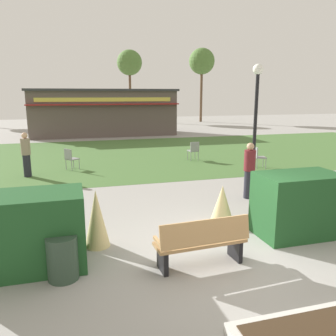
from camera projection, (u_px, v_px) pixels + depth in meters
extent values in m
plane|color=#999691|center=(222.00, 257.00, 6.67)|extent=(80.00, 80.00, 0.00)
cube|color=#446B33|center=(127.00, 155.00, 17.76)|extent=(36.00, 12.00, 0.01)
cube|color=tan|center=(200.00, 242.00, 6.27)|extent=(1.73, 0.58, 0.06)
cube|color=tan|center=(206.00, 232.00, 6.01)|extent=(1.70, 0.23, 0.44)
cube|color=black|center=(163.00, 259.00, 6.08)|extent=(0.11, 0.44, 0.45)
cube|color=black|center=(235.00, 248.00, 6.55)|extent=(0.11, 0.44, 0.45)
cube|color=tan|center=(158.00, 242.00, 5.99)|extent=(0.09, 0.44, 0.06)
cube|color=tan|center=(239.00, 230.00, 6.50)|extent=(0.09, 0.44, 0.06)
cube|color=#1E4C23|center=(24.00, 232.00, 6.09)|extent=(2.09, 1.10, 1.39)
cube|color=#1E4C23|center=(298.00, 205.00, 7.59)|extent=(1.81, 1.10, 1.40)
cone|color=#D1BC7F|center=(222.00, 205.00, 8.26)|extent=(0.61, 0.61, 0.96)
cone|color=#D1BC7F|center=(97.00, 219.00, 7.02)|extent=(0.52, 0.52, 1.21)
cylinder|color=black|center=(252.00, 179.00, 12.35)|extent=(0.22, 0.22, 0.20)
cylinder|color=black|center=(255.00, 130.00, 11.98)|extent=(0.12, 0.12, 3.75)
sphere|color=white|center=(258.00, 69.00, 11.54)|extent=(0.36, 0.36, 0.36)
cylinder|color=#2D4233|center=(62.00, 258.00, 5.80)|extent=(0.52, 0.52, 0.77)
cube|color=#594C47|center=(104.00, 113.00, 26.14)|extent=(10.56, 3.78, 3.28)
cube|color=#333338|center=(103.00, 90.00, 25.78)|extent=(10.86, 4.08, 0.16)
cube|color=maroon|center=(106.00, 104.00, 24.05)|extent=(10.66, 0.36, 0.08)
cube|color=#D8CC4C|center=(105.00, 100.00, 24.13)|extent=(9.50, 0.04, 0.28)
cube|color=gray|center=(193.00, 151.00, 16.28)|extent=(0.47, 0.47, 0.04)
cube|color=gray|center=(195.00, 147.00, 16.05)|extent=(0.44, 0.07, 0.44)
cylinder|color=gray|center=(195.00, 155.00, 16.56)|extent=(0.03, 0.03, 0.45)
cylinder|color=gray|center=(188.00, 155.00, 16.44)|extent=(0.03, 0.03, 0.45)
cylinder|color=gray|center=(198.00, 156.00, 16.21)|extent=(0.03, 0.03, 0.45)
cylinder|color=gray|center=(191.00, 156.00, 16.09)|extent=(0.03, 0.03, 0.45)
cube|color=gray|center=(72.00, 159.00, 14.24)|extent=(0.62, 0.62, 0.04)
cube|color=gray|center=(68.00, 154.00, 14.04)|extent=(0.30, 0.38, 0.44)
cylinder|color=gray|center=(79.00, 164.00, 14.32)|extent=(0.03, 0.03, 0.45)
cylinder|color=gray|center=(73.00, 163.00, 14.55)|extent=(0.03, 0.03, 0.45)
cylinder|color=gray|center=(72.00, 166.00, 14.03)|extent=(0.03, 0.03, 0.45)
cylinder|color=gray|center=(66.00, 164.00, 14.25)|extent=(0.03, 0.03, 0.45)
cube|color=gray|center=(260.00, 157.00, 14.59)|extent=(0.53, 0.53, 0.04)
cube|color=gray|center=(256.00, 152.00, 14.53)|extent=(0.14, 0.44, 0.44)
cylinder|color=gray|center=(266.00, 163.00, 14.46)|extent=(0.03, 0.03, 0.45)
cylinder|color=gray|center=(263.00, 162.00, 14.83)|extent=(0.03, 0.03, 0.45)
cylinder|color=gray|center=(257.00, 163.00, 14.44)|extent=(0.03, 0.03, 0.45)
cylinder|color=gray|center=(254.00, 162.00, 14.81)|extent=(0.03, 0.03, 0.45)
cylinder|color=#23232D|center=(249.00, 184.00, 10.35)|extent=(0.28, 0.28, 0.85)
cylinder|color=maroon|center=(250.00, 160.00, 10.19)|extent=(0.34, 0.34, 0.62)
sphere|color=tan|center=(251.00, 146.00, 10.10)|extent=(0.22, 0.22, 0.22)
cylinder|color=#23232D|center=(27.00, 166.00, 13.02)|extent=(0.28, 0.28, 0.85)
cylinder|color=gray|center=(25.00, 147.00, 12.86)|extent=(0.34, 0.34, 0.62)
sphere|color=tan|center=(24.00, 135.00, 12.77)|extent=(0.22, 0.22, 0.22)
cube|color=silver|center=(69.00, 122.00, 31.86)|extent=(4.35, 2.18, 0.60)
cube|color=black|center=(67.00, 117.00, 31.74)|extent=(2.45, 1.79, 0.44)
cylinder|color=black|center=(84.00, 123.00, 33.02)|extent=(0.66, 0.28, 0.64)
cylinder|color=black|center=(83.00, 125.00, 31.26)|extent=(0.66, 0.28, 0.64)
cylinder|color=black|center=(56.00, 124.00, 32.56)|extent=(0.66, 0.28, 0.64)
cylinder|color=black|center=(53.00, 125.00, 30.80)|extent=(0.66, 0.28, 0.64)
cube|color=maroon|center=(121.00, 121.00, 33.15)|extent=(4.26, 1.96, 0.60)
cube|color=black|center=(120.00, 116.00, 33.01)|extent=(2.37, 1.67, 0.44)
cylinder|color=black|center=(133.00, 122.00, 34.44)|extent=(0.65, 0.24, 0.64)
cylinder|color=black|center=(137.00, 123.00, 32.73)|extent=(0.65, 0.24, 0.64)
cylinder|color=black|center=(106.00, 123.00, 33.66)|extent=(0.65, 0.24, 0.64)
cylinder|color=black|center=(109.00, 124.00, 31.95)|extent=(0.65, 0.24, 0.64)
cylinder|color=brown|center=(130.00, 97.00, 39.03)|extent=(0.28, 0.28, 5.39)
sphere|color=#4C7233|center=(129.00, 63.00, 38.22)|extent=(2.80, 2.80, 2.80)
cylinder|color=brown|center=(201.00, 97.00, 38.09)|extent=(0.28, 0.28, 5.45)
sphere|color=#4C7233|center=(202.00, 61.00, 37.27)|extent=(2.80, 2.80, 2.80)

